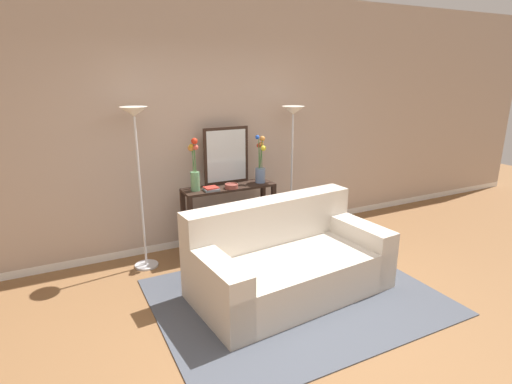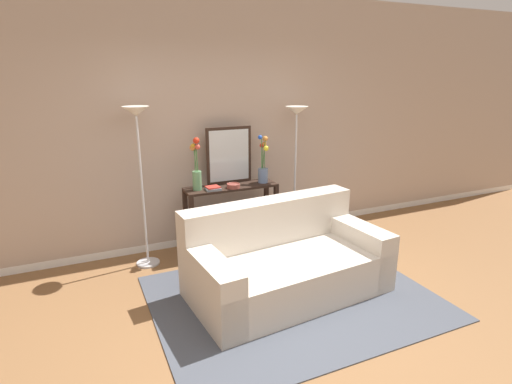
{
  "view_description": "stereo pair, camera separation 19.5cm",
  "coord_description": "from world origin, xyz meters",
  "views": [
    {
      "loc": [
        -1.59,
        -2.35,
        2.13
      ],
      "look_at": [
        0.3,
        1.38,
        0.89
      ],
      "focal_mm": 28.71,
      "sensor_mm": 36.0,
      "label": 1
    },
    {
      "loc": [
        -1.41,
        -2.43,
        2.13
      ],
      "look_at": [
        0.3,
        1.38,
        0.89
      ],
      "focal_mm": 28.71,
      "sensor_mm": 36.0,
      "label": 2
    }
  ],
  "objects": [
    {
      "name": "floor_lamp_right",
      "position": [
        1.12,
        1.99,
        1.35
      ],
      "size": [
        0.28,
        0.28,
        1.72
      ],
      "color": "silver",
      "rests_on": "ground"
    },
    {
      "name": "console_table",
      "position": [
        0.26,
        2.0,
        0.54
      ],
      "size": [
        1.12,
        0.33,
        0.81
      ],
      "color": "black",
      "rests_on": "ground"
    },
    {
      "name": "vase_tall_flowers",
      "position": [
        -0.16,
        2.0,
        1.05
      ],
      "size": [
        0.12,
        0.13,
        0.62
      ],
      "color": "#669E6B",
      "rests_on": "console_table"
    },
    {
      "name": "couch",
      "position": [
        0.36,
        0.81,
        0.31
      ],
      "size": [
        1.99,
        1.16,
        0.88
      ],
      "color": "beige",
      "rests_on": "ground"
    },
    {
      "name": "fruit_bowl",
      "position": [
        0.25,
        1.91,
        0.84
      ],
      "size": [
        0.16,
        0.16,
        0.05
      ],
      "color": "brown",
      "rests_on": "console_table"
    },
    {
      "name": "vase_short_flowers",
      "position": [
        0.68,
        1.99,
        1.01
      ],
      "size": [
        0.13,
        0.13,
        0.59
      ],
      "color": "#6B84AD",
      "rests_on": "console_table"
    },
    {
      "name": "ground_plane",
      "position": [
        0.0,
        0.0,
        -0.01
      ],
      "size": [
        16.0,
        16.0,
        0.02
      ],
      "primitive_type": "cube",
      "color": "brown"
    },
    {
      "name": "book_row_under_console",
      "position": [
        -0.07,
        2.0,
        0.06
      ],
      "size": [
        0.29,
        0.17,
        0.13
      ],
      "color": "navy",
      "rests_on": "ground"
    },
    {
      "name": "back_wall",
      "position": [
        0.0,
        2.4,
        1.51
      ],
      "size": [
        12.0,
        0.15,
        3.03
      ],
      "color": "white",
      "rests_on": "ground"
    },
    {
      "name": "area_rug",
      "position": [
        0.37,
        0.65,
        0.01
      ],
      "size": [
        2.64,
        2.05,
        0.01
      ],
      "color": "#474C56",
      "rests_on": "ground"
    },
    {
      "name": "wall_mirror",
      "position": [
        0.29,
        2.14,
        1.15
      ],
      "size": [
        0.57,
        0.02,
        0.69
      ],
      "color": "black",
      "rests_on": "console_table"
    },
    {
      "name": "book_stack",
      "position": [
        0.0,
        1.92,
        0.83
      ],
      "size": [
        0.18,
        0.16,
        0.04
      ],
      "color": "slate",
      "rests_on": "console_table"
    },
    {
      "name": "floor_lamp_left",
      "position": [
        -0.79,
        1.99,
        1.4
      ],
      "size": [
        0.28,
        0.28,
        1.78
      ],
      "color": "silver",
      "rests_on": "ground"
    }
  ]
}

